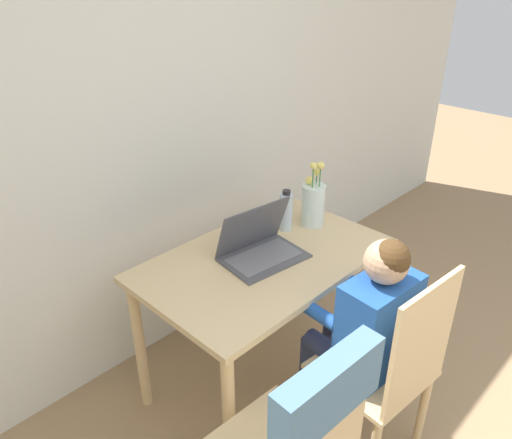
{
  "coord_description": "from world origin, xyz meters",
  "views": [
    {
      "loc": [
        -1.12,
        0.28,
        1.94
      ],
      "look_at": [
        0.26,
        1.62,
        0.92
      ],
      "focal_mm": 35.0,
      "sensor_mm": 36.0,
      "label": 1
    }
  ],
  "objects": [
    {
      "name": "wall_back",
      "position": [
        0.0,
        2.23,
        1.25
      ],
      "size": [
        6.4,
        0.05,
        2.5
      ],
      "color": "silver",
      "rests_on": "ground_plane"
    },
    {
      "name": "dining_table",
      "position": [
        0.27,
        1.58,
        0.64
      ],
      "size": [
        1.12,
        0.7,
        0.74
      ],
      "color": "#D6B784",
      "rests_on": "ground_plane"
    },
    {
      "name": "chair_occupied",
      "position": [
        0.28,
        0.92,
        0.49
      ],
      "size": [
        0.43,
        0.43,
        0.96
      ],
      "rotation": [
        0.0,
        0.0,
        3.06
      ],
      "color": "#D6B784",
      "rests_on": "ground_plane"
    },
    {
      "name": "chair_spare",
      "position": [
        -0.26,
        0.9,
        0.65
      ],
      "size": [
        0.42,
        0.45,
        0.97
      ],
      "rotation": [
        0.0,
        0.0,
        3.09
      ],
      "color": "#D6B784",
      "rests_on": "ground_plane"
    },
    {
      "name": "person_seated",
      "position": [
        0.29,
        1.05,
        0.66
      ],
      "size": [
        0.35,
        0.44,
        1.06
      ],
      "rotation": [
        0.0,
        0.0,
        3.06
      ],
      "color": "#1E4C9E",
      "rests_on": "ground_plane"
    },
    {
      "name": "laptop",
      "position": [
        0.26,
        1.6,
        0.8
      ],
      "size": [
        0.39,
        0.29,
        0.24
      ],
      "rotation": [
        0.0,
        0.0,
        -0.13
      ],
      "color": "#4C4C51",
      "rests_on": "dining_table"
    },
    {
      "name": "flower_vase",
      "position": [
        0.66,
        1.62,
        0.86
      ],
      "size": [
        0.12,
        0.12,
        0.34
      ],
      "color": "silver",
      "rests_on": "dining_table"
    },
    {
      "name": "water_bottle",
      "position": [
        0.53,
        1.68,
        0.84
      ],
      "size": [
        0.06,
        0.06,
        0.21
      ],
      "color": "silver",
      "rests_on": "dining_table"
    }
  ]
}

